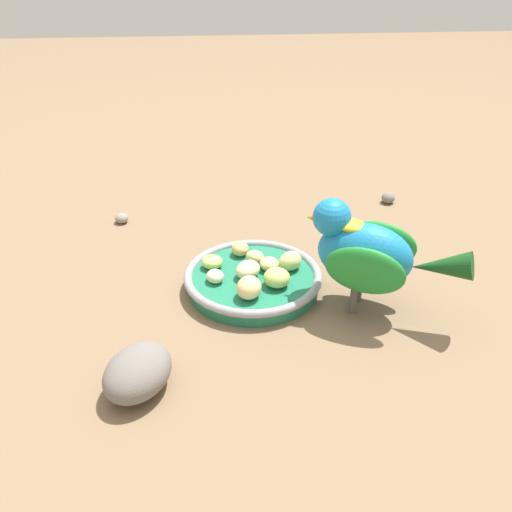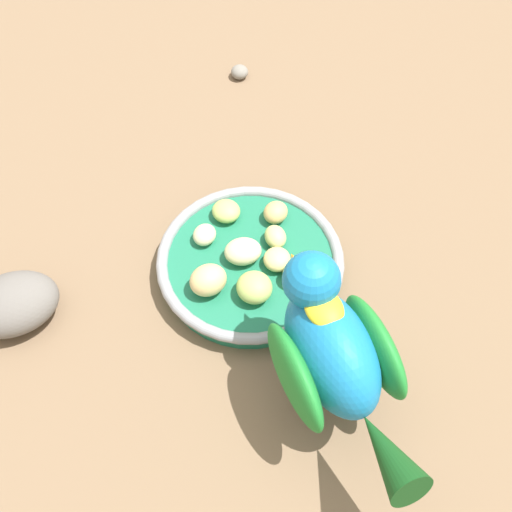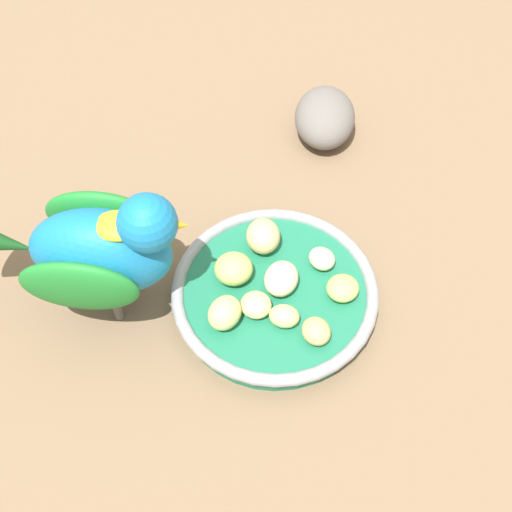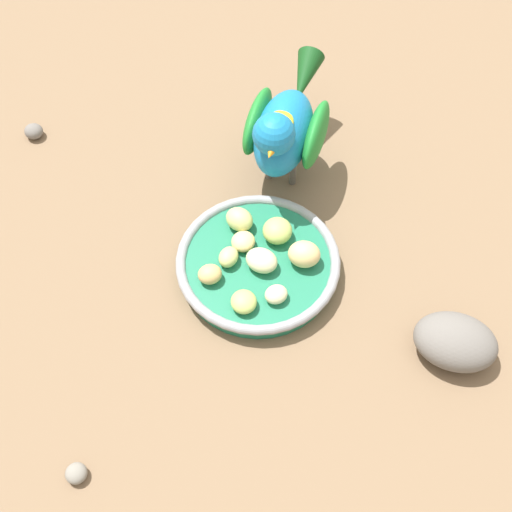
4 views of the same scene
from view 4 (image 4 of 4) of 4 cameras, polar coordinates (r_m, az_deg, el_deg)
name	(u,v)px [view 4 (image 4 of 4)]	position (r m, az deg, el deg)	size (l,w,h in m)	color
ground_plane	(281,268)	(0.86, 2.07, -0.95)	(4.00, 4.00, 0.00)	#7A6047
feeding_bowl	(258,266)	(0.84, 0.20, -0.85)	(0.20, 0.20, 0.03)	#1E7251
apple_piece_0	(276,294)	(0.80, 1.64, -3.12)	(0.03, 0.02, 0.02)	beige
apple_piece_1	(262,260)	(0.82, 0.46, -0.36)	(0.04, 0.03, 0.02)	beige
apple_piece_2	(210,274)	(0.81, -3.76, -1.48)	(0.03, 0.03, 0.02)	tan
apple_piece_3	(304,254)	(0.82, 3.92, 0.15)	(0.04, 0.03, 0.03)	#E5C67F
apple_piece_4	(239,219)	(0.85, -1.35, 2.98)	(0.04, 0.03, 0.03)	#C6D17A
apple_piece_5	(277,231)	(0.84, 1.69, 2.05)	(0.04, 0.04, 0.03)	#B2CC66
apple_piece_6	(228,257)	(0.83, -2.24, -0.08)	(0.03, 0.02, 0.02)	#C6D17A
apple_piece_7	(244,302)	(0.80, -1.00, -3.72)	(0.03, 0.03, 0.02)	#B2CC66
apple_piece_8	(243,241)	(0.84, -1.04, 1.19)	(0.03, 0.03, 0.02)	#E5C67F
parrot	(285,128)	(0.88, 2.35, 10.35)	(0.21, 0.14, 0.15)	#59544C
rock_large	(455,342)	(0.81, 15.84, -6.70)	(0.09, 0.07, 0.05)	slate
pebble_0	(76,473)	(0.77, -14.35, -16.69)	(0.02, 0.02, 0.02)	gray
pebble_1	(34,131)	(1.03, -17.56, 9.61)	(0.03, 0.02, 0.02)	slate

